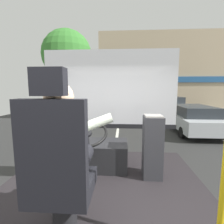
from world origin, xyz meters
TOP-DOWN VIEW (x-y plane):
  - ground at (0.00, 8.80)m, footprint 18.00×44.00m
  - driver_seat at (-0.23, -0.44)m, footprint 0.48×0.48m
  - bus_driver at (-0.23, -0.32)m, footprint 0.80×0.60m
  - steering_console at (-0.23, 0.89)m, footprint 1.10×0.97m
  - fare_box at (0.66, 0.66)m, footprint 0.26×0.27m
  - windshield_panel at (0.00, 1.62)m, footprint 2.50×0.08m
  - street_tree at (-3.55, 10.03)m, footprint 3.31×3.31m
  - shop_building at (4.60, 19.20)m, footprint 13.99×4.39m
  - parked_car_silver at (3.57, 6.73)m, footprint 1.84×4.29m
  - parked_car_white at (4.06, 12.63)m, footprint 2.03×4.28m

SIDE VIEW (x-z plane):
  - ground at x=0.00m, z-range -0.05..0.00m
  - parked_car_silver at x=3.57m, z-range 0.02..1.27m
  - parked_car_white at x=4.06m, z-range 0.02..1.44m
  - steering_console at x=-0.23m, z-range 0.64..1.43m
  - fare_box at x=0.66m, z-range 0.81..1.68m
  - driver_seat at x=-0.23m, z-range 0.72..2.08m
  - bus_driver at x=-0.23m, z-range 1.20..1.97m
  - windshield_panel at x=0.00m, z-range 1.12..2.60m
  - shop_building at x=4.60m, z-range 0.00..8.08m
  - street_tree at x=-3.55m, z-range 1.32..7.28m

